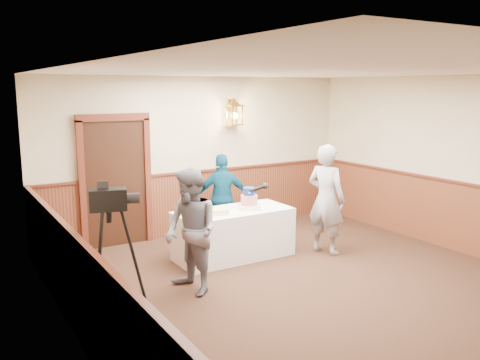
# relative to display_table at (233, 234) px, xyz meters

# --- Properties ---
(ground) EXTENTS (7.00, 7.00, 0.00)m
(ground) POSITION_rel_display_table_xyz_m (0.26, -1.90, -0.38)
(ground) COLOR #311C13
(ground) RESTS_ON ground
(room_shell) EXTENTS (6.02, 7.02, 2.81)m
(room_shell) POSITION_rel_display_table_xyz_m (0.21, -1.45, 1.15)
(room_shell) COLOR #C4B493
(room_shell) RESTS_ON ground
(display_table) EXTENTS (1.80, 0.80, 0.75)m
(display_table) POSITION_rel_display_table_xyz_m (0.00, 0.00, 0.00)
(display_table) COLOR white
(display_table) RESTS_ON ground
(tiered_cake) EXTENTS (0.43, 0.43, 0.33)m
(tiered_cake) POSITION_rel_display_table_xyz_m (0.26, -0.05, 0.51)
(tiered_cake) COLOR beige
(tiered_cake) RESTS_ON display_table
(sheet_cake_yellow) EXTENTS (0.43, 0.36, 0.08)m
(sheet_cake_yellow) POSITION_rel_display_table_xyz_m (-0.37, -0.06, 0.41)
(sheet_cake_yellow) COLOR #EED38E
(sheet_cake_yellow) RESTS_ON display_table
(sheet_cake_green) EXTENTS (0.39, 0.36, 0.07)m
(sheet_cake_green) POSITION_rel_display_table_xyz_m (-0.66, 0.09, 0.41)
(sheet_cake_green) COLOR #ADE7A3
(sheet_cake_green) RESTS_ON display_table
(interviewer) EXTENTS (1.53, 0.86, 1.61)m
(interviewer) POSITION_rel_display_table_xyz_m (-1.16, -0.92, 0.43)
(interviewer) COLOR slate
(interviewer) RESTS_ON ground
(baker) EXTENTS (0.60, 0.74, 1.74)m
(baker) POSITION_rel_display_table_xyz_m (1.36, -0.57, 0.50)
(baker) COLOR #929297
(baker) RESTS_ON ground
(assistant_p) EXTENTS (0.95, 0.69, 1.50)m
(assistant_p) POSITION_rel_display_table_xyz_m (0.30, 0.86, 0.38)
(assistant_p) COLOR navy
(assistant_p) RESTS_ON ground
(tv_camera_rig) EXTENTS (0.61, 0.57, 1.56)m
(tv_camera_rig) POSITION_rel_display_table_xyz_m (-2.33, -1.38, 0.32)
(tv_camera_rig) COLOR black
(tv_camera_rig) RESTS_ON ground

